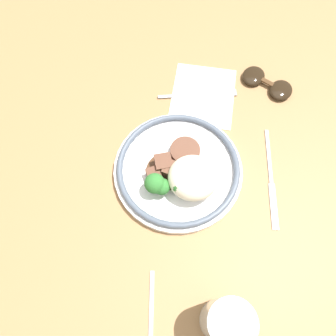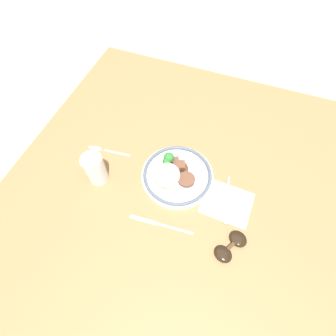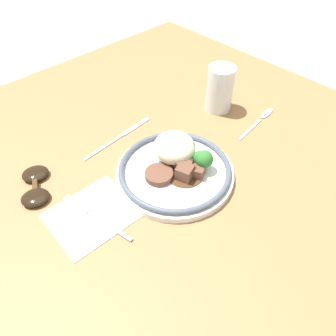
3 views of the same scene
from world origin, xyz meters
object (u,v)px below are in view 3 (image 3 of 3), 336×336
at_px(plate, 177,165).
at_px(sunglasses, 35,185).
at_px(fork, 90,213).
at_px(spoon, 263,117).
at_px(juice_glass, 220,91).
at_px(knife, 121,136).

relative_size(plate, sunglasses, 1.94).
height_order(fork, spoon, same).
distance_m(fork, spoon, 0.50).
height_order(plate, fork, plate).
bearing_deg(plate, spoon, -3.04).
bearing_deg(plate, juice_glass, 20.69).
bearing_deg(spoon, fork, 167.76).
xyz_separation_m(plate, juice_glass, (0.25, 0.09, 0.03)).
xyz_separation_m(spoon, sunglasses, (-0.54, 0.18, 0.01)).
bearing_deg(fork, sunglasses, 6.74).
relative_size(plate, knife, 1.19).
relative_size(juice_glass, sunglasses, 0.92).
relative_size(juice_glass, spoon, 0.71).
distance_m(plate, fork, 0.20).
xyz_separation_m(plate, fork, (-0.20, 0.04, -0.02)).
distance_m(juice_glass, spoon, 0.13).
relative_size(knife, spoon, 1.26).
bearing_deg(knife, fork, -147.18).
xyz_separation_m(juice_glass, spoon, (0.05, -0.11, -0.05)).
distance_m(spoon, sunglasses, 0.57).
bearing_deg(sunglasses, spoon, 9.01).
relative_size(fork, knife, 0.82).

